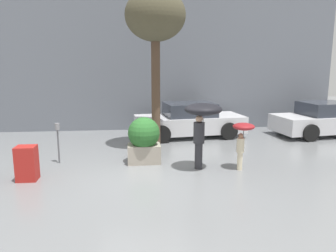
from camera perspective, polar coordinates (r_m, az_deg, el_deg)
name	(u,v)px	position (r m, az deg, el deg)	size (l,w,h in m)	color
ground_plane	(143,176)	(8.88, -4.43, -8.72)	(40.00, 40.00, 0.00)	slate
building_facade	(138,63)	(14.87, -5.27, 10.91)	(18.00, 0.30, 6.00)	slate
planter_box	(144,139)	(9.87, -4.21, -2.26)	(0.98, 0.96, 1.40)	#9E9384
person_adult	(202,116)	(9.09, 5.99, 1.70)	(1.04, 1.04, 1.90)	#2D2D33
person_child	(243,134)	(9.36, 12.87, -1.35)	(0.61, 0.61, 1.34)	beige
parked_car_near	(190,121)	(13.49, 3.77, 0.89)	(4.57, 2.43, 1.39)	silver
parked_car_far	(324,120)	(15.20, 25.54, 0.97)	(4.38, 2.43, 1.39)	silver
street_tree	(155,19)	(11.39, -2.22, 18.11)	(2.02, 2.02, 5.40)	brown
parking_meter	(58,135)	(10.30, -18.66, -1.41)	(0.14, 0.14, 1.23)	#595B60
newspaper_box	(27,163)	(9.19, -23.37, -5.98)	(0.50, 0.44, 0.90)	#B2231E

